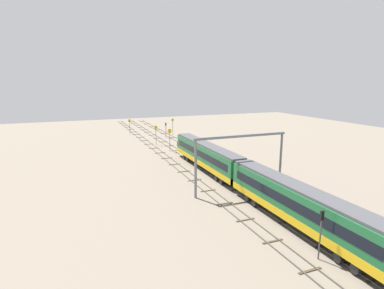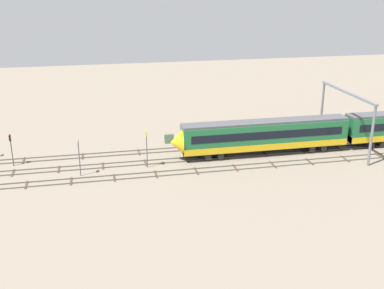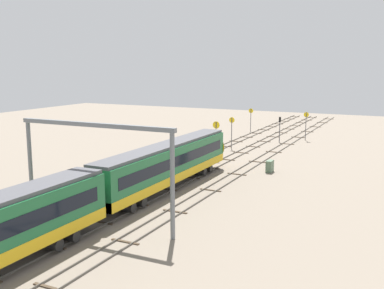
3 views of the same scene
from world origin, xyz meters
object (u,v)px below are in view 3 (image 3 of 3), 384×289
at_px(speed_sign_near_foreground, 251,116).
at_px(speed_sign_distant_end, 216,134).
at_px(speed_sign_far_trackside, 232,128).
at_px(signal_light_trackside_departure, 280,126).
at_px(relay_cabinet, 270,166).
at_px(speed_sign_mid_trackside, 306,122).
at_px(overhead_gantry, 95,151).

bearing_deg(speed_sign_near_foreground, speed_sign_distant_end, -171.16).
xyz_separation_m(speed_sign_far_trackside, signal_light_trackside_departure, (8.87, -5.32, -0.34)).
relative_size(speed_sign_far_trackside, signal_light_trackside_departure, 1.13).
bearing_deg(relay_cabinet, speed_sign_near_foreground, 22.67).
bearing_deg(speed_sign_near_foreground, speed_sign_far_trackside, -170.14).
bearing_deg(speed_sign_mid_trackside, speed_sign_far_trackside, 146.27).
height_order(overhead_gantry, relay_cabinet, overhead_gantry).
relative_size(overhead_gantry, speed_sign_far_trackside, 2.98).
distance_m(speed_sign_mid_trackside, speed_sign_far_trackside, 15.84).
xyz_separation_m(signal_light_trackside_departure, relay_cabinet, (-21.96, -4.80, -2.16)).
bearing_deg(overhead_gantry, speed_sign_far_trackside, 4.10).
height_order(overhead_gantry, signal_light_trackside_departure, overhead_gantry).
xyz_separation_m(overhead_gantry, speed_sign_near_foreground, (56.87, 6.02, -3.20)).
bearing_deg(overhead_gantry, speed_sign_mid_trackside, -6.81).
relative_size(signal_light_trackside_departure, relay_cabinet, 3.02).
bearing_deg(speed_sign_far_trackside, overhead_gantry, -175.90).
distance_m(speed_sign_far_trackside, speed_sign_distant_end, 8.72).
bearing_deg(signal_light_trackside_departure, speed_sign_mid_trackside, -38.91).
bearing_deg(signal_light_trackside_departure, overhead_gantry, 176.80).
bearing_deg(speed_sign_mid_trackside, speed_sign_distant_end, 160.34).
bearing_deg(speed_sign_far_trackside, relay_cabinet, -142.29).
bearing_deg(overhead_gantry, speed_sign_distant_end, 3.36).
height_order(overhead_gantry, speed_sign_near_foreground, overhead_gantry).
relative_size(speed_sign_near_foreground, signal_light_trackside_departure, 1.05).
height_order(overhead_gantry, speed_sign_far_trackside, overhead_gantry).
height_order(signal_light_trackside_departure, relay_cabinet, signal_light_trackside_departure).
height_order(speed_sign_near_foreground, speed_sign_mid_trackside, speed_sign_mid_trackside).
relative_size(speed_sign_far_trackside, speed_sign_distant_end, 0.93).
distance_m(speed_sign_distant_end, relay_cabinet, 10.53).
height_order(speed_sign_near_foreground, speed_sign_distant_end, speed_sign_distant_end).
relative_size(speed_sign_mid_trackside, speed_sign_far_trackside, 1.00).
height_order(speed_sign_mid_trackside, relay_cabinet, speed_sign_mid_trackside).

